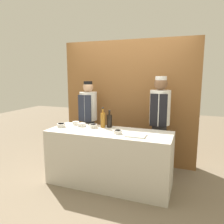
{
  "coord_description": "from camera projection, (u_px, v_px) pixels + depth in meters",
  "views": [
    {
      "loc": [
        1.19,
        -3.07,
        1.75
      ],
      "look_at": [
        0.0,
        0.14,
        1.16
      ],
      "focal_mm": 35.0,
      "sensor_mm": 36.0,
      "label": 1
    }
  ],
  "objects": [
    {
      "name": "sauce_bowl_green",
      "position": [
        61.0,
        125.0,
        3.66
      ],
      "size": [
        0.14,
        0.14,
        0.06
      ],
      "color": "silver",
      "rests_on": "counter"
    },
    {
      "name": "cutting_board",
      "position": [
        136.0,
        135.0,
        3.13
      ],
      "size": [
        0.29,
        0.22,
        0.02
      ],
      "color": "white",
      "rests_on": "counter"
    },
    {
      "name": "sauce_bowl_red",
      "position": [
        76.0,
        123.0,
        3.83
      ],
      "size": [
        0.11,
        0.11,
        0.06
      ],
      "color": "silver",
      "rests_on": "counter"
    },
    {
      "name": "chef_right",
      "position": [
        159.0,
        122.0,
        3.76
      ],
      "size": [
        0.35,
        0.35,
        1.72
      ],
      "color": "#28282D",
      "rests_on": "ground_plane"
    },
    {
      "name": "sauce_bowl_brown",
      "position": [
        82.0,
        125.0,
        3.71
      ],
      "size": [
        0.13,
        0.13,
        0.05
      ],
      "color": "silver",
      "rests_on": "counter"
    },
    {
      "name": "bottle_soy",
      "position": [
        109.0,
        120.0,
        3.64
      ],
      "size": [
        0.09,
        0.09,
        0.29
      ],
      "color": "black",
      "rests_on": "counter"
    },
    {
      "name": "bottle_amber",
      "position": [
        103.0,
        120.0,
        3.62
      ],
      "size": [
        0.08,
        0.08,
        0.34
      ],
      "color": "#9E661E",
      "rests_on": "counter"
    },
    {
      "name": "cabinet_wall",
      "position": [
        129.0,
        103.0,
        4.35
      ],
      "size": [
        2.66,
        0.18,
        2.4
      ],
      "color": "brown",
      "rests_on": "ground_plane"
    },
    {
      "name": "chef_left",
      "position": [
        89.0,
        120.0,
        4.24
      ],
      "size": [
        0.33,
        0.33,
        1.62
      ],
      "color": "#28282D",
      "rests_on": "ground_plane"
    },
    {
      "name": "sauce_bowl_orange",
      "position": [
        118.0,
        132.0,
        3.24
      ],
      "size": [
        0.12,
        0.12,
        0.05
      ],
      "color": "silver",
      "rests_on": "counter"
    },
    {
      "name": "sauce_bowl_purple",
      "position": [
        93.0,
        126.0,
        3.61
      ],
      "size": [
        0.13,
        0.13,
        0.06
      ],
      "color": "silver",
      "rests_on": "counter"
    },
    {
      "name": "counter",
      "position": [
        109.0,
        158.0,
        3.47
      ],
      "size": [
        1.94,
        0.7,
        0.88
      ],
      "color": "beige",
      "rests_on": "ground_plane"
    },
    {
      "name": "ground_plane",
      "position": [
        109.0,
        184.0,
        3.55
      ],
      "size": [
        14.0,
        14.0,
        0.0
      ],
      "primitive_type": "plane",
      "color": "#756651"
    }
  ]
}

